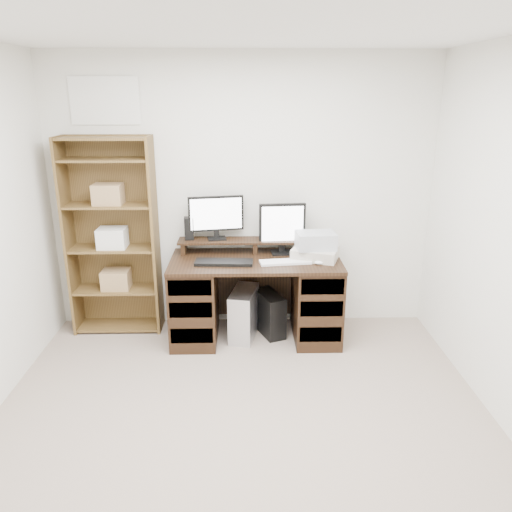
{
  "coord_description": "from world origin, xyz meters",
  "views": [
    {
      "loc": [
        0.03,
        -2.52,
        2.16
      ],
      "look_at": [
        0.12,
        1.43,
        0.85
      ],
      "focal_mm": 35.0,
      "sensor_mm": 36.0,
      "label": 1
    }
  ],
  "objects_px": {
    "monitor_small": "(282,226)",
    "tower_silver": "(244,313)",
    "printer": "(315,253)",
    "bookshelf": "(113,235)",
    "tower_black": "(269,313)",
    "monitor_wide": "(216,215)",
    "desk": "(255,297)"
  },
  "relations": [
    {
      "from": "monitor_small",
      "to": "tower_silver",
      "type": "distance_m",
      "value": 0.87
    },
    {
      "from": "printer",
      "to": "bookshelf",
      "type": "distance_m",
      "value": 1.83
    },
    {
      "from": "bookshelf",
      "to": "tower_black",
      "type": "bearing_deg",
      "value": -6.13
    },
    {
      "from": "tower_silver",
      "to": "monitor_small",
      "type": "bearing_deg",
      "value": 38.41
    },
    {
      "from": "monitor_wide",
      "to": "tower_black",
      "type": "xyz_separation_m",
      "value": [
        0.48,
        -0.18,
        -0.9
      ]
    },
    {
      "from": "bookshelf",
      "to": "monitor_small",
      "type": "bearing_deg",
      "value": -1.22
    },
    {
      "from": "monitor_small",
      "to": "printer",
      "type": "bearing_deg",
      "value": -36.93
    },
    {
      "from": "printer",
      "to": "tower_black",
      "type": "relative_size",
      "value": 0.91
    },
    {
      "from": "desk",
      "to": "bookshelf",
      "type": "xyz_separation_m",
      "value": [
        -1.29,
        0.21,
        0.53
      ]
    },
    {
      "from": "bookshelf",
      "to": "monitor_wide",
      "type": "bearing_deg",
      "value": 1.72
    },
    {
      "from": "desk",
      "to": "printer",
      "type": "relative_size",
      "value": 3.89
    },
    {
      "from": "desk",
      "to": "monitor_wide",
      "type": "bearing_deg",
      "value": 145.61
    },
    {
      "from": "desk",
      "to": "printer",
      "type": "distance_m",
      "value": 0.67
    },
    {
      "from": "tower_silver",
      "to": "tower_black",
      "type": "distance_m",
      "value": 0.25
    },
    {
      "from": "monitor_wide",
      "to": "monitor_small",
      "type": "distance_m",
      "value": 0.61
    },
    {
      "from": "monitor_wide",
      "to": "printer",
      "type": "xyz_separation_m",
      "value": [
        0.88,
        -0.24,
        -0.29
      ]
    },
    {
      "from": "tower_black",
      "to": "desk",
      "type": "bearing_deg",
      "value": -177.47
    },
    {
      "from": "tower_silver",
      "to": "bookshelf",
      "type": "bearing_deg",
      "value": -178.21
    },
    {
      "from": "tower_silver",
      "to": "bookshelf",
      "type": "height_order",
      "value": "bookshelf"
    },
    {
      "from": "printer",
      "to": "tower_silver",
      "type": "bearing_deg",
      "value": -160.5
    },
    {
      "from": "monitor_small",
      "to": "bookshelf",
      "type": "xyz_separation_m",
      "value": [
        -1.53,
        0.03,
        -0.08
      ]
    },
    {
      "from": "monitor_wide",
      "to": "bookshelf",
      "type": "distance_m",
      "value": 0.95
    },
    {
      "from": "printer",
      "to": "bookshelf",
      "type": "xyz_separation_m",
      "value": [
        -1.82,
        0.21,
        0.12
      ]
    },
    {
      "from": "desk",
      "to": "bookshelf",
      "type": "height_order",
      "value": "bookshelf"
    },
    {
      "from": "desk",
      "to": "tower_black",
      "type": "bearing_deg",
      "value": 24.79
    },
    {
      "from": "monitor_small",
      "to": "bookshelf",
      "type": "bearing_deg",
      "value": 173.96
    },
    {
      "from": "tower_silver",
      "to": "bookshelf",
      "type": "relative_size",
      "value": 0.25
    },
    {
      "from": "tower_black",
      "to": "bookshelf",
      "type": "height_order",
      "value": "bookshelf"
    },
    {
      "from": "desk",
      "to": "bookshelf",
      "type": "relative_size",
      "value": 0.83
    },
    {
      "from": "monitor_small",
      "to": "monitor_wide",
      "type": "bearing_deg",
      "value": 169.36
    },
    {
      "from": "tower_black",
      "to": "monitor_wide",
      "type": "bearing_deg",
      "value": 137.22
    },
    {
      "from": "desk",
      "to": "tower_silver",
      "type": "height_order",
      "value": "desk"
    }
  ]
}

